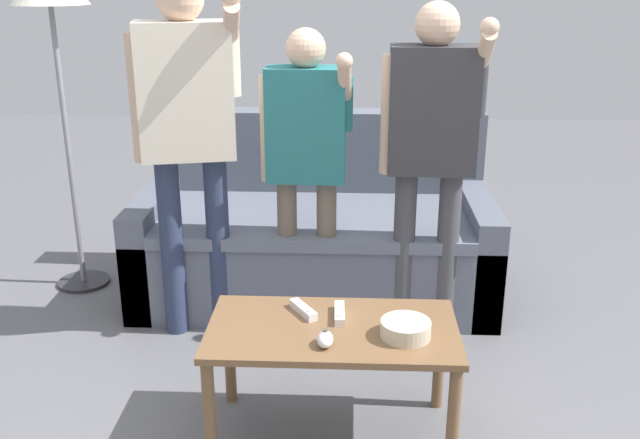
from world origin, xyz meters
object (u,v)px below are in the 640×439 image
Objects in this scene: coffee_table at (333,343)px; player_right at (432,136)px; player_left at (187,118)px; player_center at (306,147)px; couch at (315,235)px; game_remote_nunchuk at (325,339)px; snack_bowl at (406,329)px; game_remote_wand_far at (303,310)px; floor_lamp at (50,2)px; game_remote_wand_near at (340,313)px.

player_right is at bearing 63.70° from coffee_table.
player_left reaches higher than player_center.
couch is 20.78× the size of game_remote_nunchuk.
couch is 10.46× the size of snack_bowl.
player_center is (-0.40, 0.93, 0.41)m from snack_bowl.
coffee_table is 5.96× the size of game_remote_wand_far.
game_remote_wand_far is at bearing -125.68° from player_right.
floor_lamp is 1.11× the size of player_right.
game_remote_wand_far is (0.04, -0.77, -0.42)m from player_center.
game_remote_wand_far is at bearing -42.39° from floor_lamp.
player_center is 0.88m from game_remote_wand_far.
player_left is at bearing 133.35° from game_remote_wand_near.
couch reaches higher than game_remote_wand_far.
game_remote_wand_near is (0.15, -1.23, 0.17)m from couch.
snack_bowl is 0.27m from game_remote_wand_near.
floor_lamp is at bearing 134.39° from game_remote_nunchuk.
snack_bowl is at bearing -23.66° from game_remote_wand_far.
floor_lamp is (-1.40, 1.43, 1.02)m from game_remote_nunchuk.
player_center is at bearing -92.24° from couch.
player_center is at bearing 102.10° from game_remote_wand_near.
player_center reaches higher than coffee_table.
player_left is at bearing 136.69° from snack_bowl.
floor_lamp reaches higher than player_right.
player_right is (0.41, 0.83, 0.58)m from coffee_table.
coffee_table is 2.22m from floor_lamp.
game_remote_nunchuk is 0.59× the size of game_remote_wand_far.
game_remote_wand_near is (-0.23, 0.14, -0.01)m from snack_bowl.
game_remote_nunchuk is at bearing -102.47° from game_remote_wand_near.
floor_lamp reaches higher than game_remote_wand_near.
couch is at bearing 138.05° from player_right.
game_remote_wand_far is at bearing 137.67° from coffee_table.
player_center is at bearing 97.07° from game_remote_nunchuk.
player_right is (1.83, -0.47, -0.53)m from floor_lamp.
game_remote_nunchuk is at bearing -114.17° from player_right.
player_center reaches higher than game_remote_wand_near.
game_remote_wand_near reaches higher than coffee_table.
player_center reaches higher than couch.
floor_lamp is (-1.29, -0.01, 1.20)m from couch.
game_remote_nunchuk is at bearing -85.71° from couch.
floor_lamp reaches higher than game_remote_nunchuk.
player_center is at bearing 113.21° from snack_bowl.
player_left is 1.08m from player_right.
player_left is 10.41× the size of game_remote_wand_near.
coffee_table is 0.58× the size of player_right.
floor_lamp reaches higher than couch.
snack_bowl is 1.10m from player_center.
player_right is (0.43, 0.96, 0.49)m from game_remote_nunchuk.
player_left reaches higher than game_remote_nunchuk.
player_center is at bearing 7.41° from player_left.
player_left is 0.54m from player_center.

